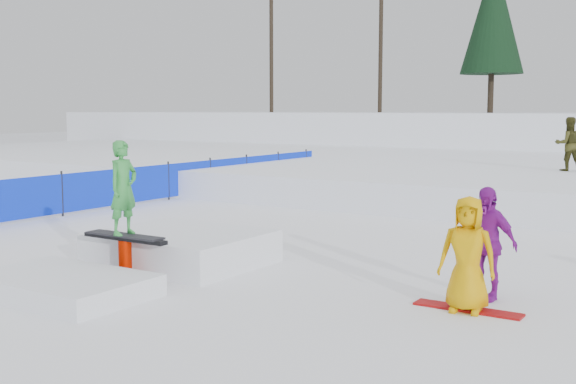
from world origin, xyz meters
The scene contains 9 objects.
ground centered at (0.00, 0.00, 0.00)m, with size 120.00×120.00×0.00m, color white.
snow_berm centered at (0.00, 30.00, 1.20)m, with size 60.00×14.00×2.40m, color white.
snow_midrise centered at (0.00, 16.00, 0.40)m, with size 50.00×18.00×0.80m, color white.
safety_fence centered at (-6.50, 6.60, 0.55)m, with size 0.05×16.00×1.10m.
walker_olive centered at (3.02, 13.10, 1.58)m, with size 0.76×0.59×1.56m, color #343311.
spectator_purple centered at (4.50, 0.72, 0.77)m, with size 0.91×0.38×1.55m, color purple.
spectator_yellow centered at (4.50, -0.02, 0.74)m, with size 0.73×0.47×1.49m, color #DA9B02.
loose_board_red centered at (4.50, 0.04, 0.01)m, with size 1.40×0.28×0.03m, color #950B0D.
jib_rail_feature centered at (-0.47, -0.50, 0.30)m, with size 2.60×4.40×2.11m.
Camera 1 is at (7.43, -8.83, 2.57)m, focal length 45.00 mm.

